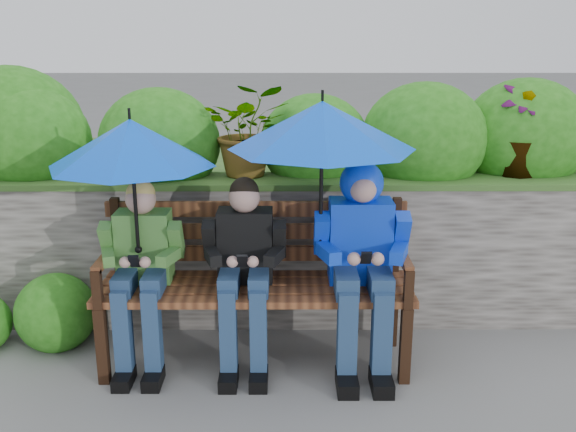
{
  "coord_description": "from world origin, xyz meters",
  "views": [
    {
      "loc": [
        -0.01,
        -3.5,
        1.98
      ],
      "look_at": [
        0.0,
        0.1,
        0.95
      ],
      "focal_mm": 40.0,
      "sensor_mm": 36.0,
      "label": 1
    }
  ],
  "objects_px": {
    "boy_left": "(142,264)",
    "umbrella_right": "(322,126)",
    "boy_middle": "(245,263)",
    "park_bench": "(256,272)",
    "boy_right": "(362,249)",
    "umbrella_left": "(131,143)"
  },
  "relations": [
    {
      "from": "boy_left",
      "to": "umbrella_right",
      "type": "bearing_deg",
      "value": 0.8
    },
    {
      "from": "boy_middle",
      "to": "umbrella_right",
      "type": "distance_m",
      "value": 0.93
    },
    {
      "from": "park_bench",
      "to": "boy_left",
      "type": "relative_size",
      "value": 1.64
    },
    {
      "from": "park_bench",
      "to": "boy_middle",
      "type": "distance_m",
      "value": 0.14
    },
    {
      "from": "park_bench",
      "to": "boy_middle",
      "type": "relative_size",
      "value": 1.62
    },
    {
      "from": "boy_right",
      "to": "umbrella_right",
      "type": "bearing_deg",
      "value": 177.22
    },
    {
      "from": "park_bench",
      "to": "umbrella_left",
      "type": "xyz_separation_m",
      "value": [
        -0.68,
        -0.11,
        0.82
      ]
    },
    {
      "from": "park_bench",
      "to": "boy_right",
      "type": "distance_m",
      "value": 0.67
    },
    {
      "from": "umbrella_left",
      "to": "umbrella_right",
      "type": "height_order",
      "value": "umbrella_right"
    },
    {
      "from": "boy_right",
      "to": "umbrella_left",
      "type": "relative_size",
      "value": 1.32
    },
    {
      "from": "boy_left",
      "to": "boy_middle",
      "type": "relative_size",
      "value": 0.99
    },
    {
      "from": "umbrella_right",
      "to": "umbrella_left",
      "type": "bearing_deg",
      "value": -177.93
    },
    {
      "from": "umbrella_right",
      "to": "boy_middle",
      "type": "bearing_deg",
      "value": -177.94
    },
    {
      "from": "boy_left",
      "to": "umbrella_left",
      "type": "bearing_deg",
      "value": -107.44
    },
    {
      "from": "boy_middle",
      "to": "boy_right",
      "type": "distance_m",
      "value": 0.7
    },
    {
      "from": "park_bench",
      "to": "boy_right",
      "type": "xyz_separation_m",
      "value": [
        0.64,
        -0.09,
        0.18
      ]
    },
    {
      "from": "boy_right",
      "to": "umbrella_left",
      "type": "height_order",
      "value": "umbrella_left"
    },
    {
      "from": "umbrella_left",
      "to": "umbrella_right",
      "type": "bearing_deg",
      "value": 2.07
    },
    {
      "from": "boy_middle",
      "to": "umbrella_left",
      "type": "height_order",
      "value": "umbrella_left"
    },
    {
      "from": "boy_middle",
      "to": "umbrella_left",
      "type": "distance_m",
      "value": 0.96
    },
    {
      "from": "park_bench",
      "to": "boy_middle",
      "type": "xyz_separation_m",
      "value": [
        -0.06,
        -0.09,
        0.1
      ]
    },
    {
      "from": "boy_right",
      "to": "umbrella_right",
      "type": "xyz_separation_m",
      "value": [
        -0.25,
        0.01,
        0.73
      ]
    }
  ]
}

